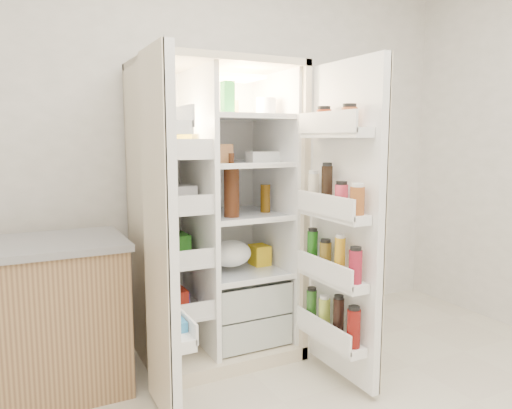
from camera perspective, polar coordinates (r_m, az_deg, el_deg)
name	(u,v)px	position (r m, az deg, el deg)	size (l,w,h in m)	color
wall_back	(203,139)	(3.35, -6.27, 7.69)	(4.00, 0.02, 2.70)	white
refrigerator	(215,236)	(3.06, -4.83, -3.70)	(0.93, 0.70, 1.80)	beige
freezer_door	(161,238)	(2.31, -11.10, -3.85)	(0.15, 0.40, 1.72)	white
fridge_door	(343,227)	(2.67, 10.18, -2.65)	(0.17, 0.58, 1.72)	white
kitchen_counter	(13,322)	(2.85, -26.67, -12.28)	(1.14, 0.60, 0.82)	#9F7C4F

